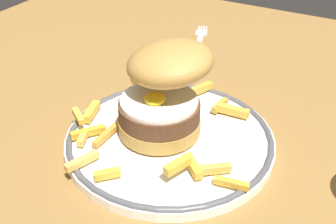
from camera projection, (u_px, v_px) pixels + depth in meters
ground_plane at (170, 156)px, 53.84cm from camera, size 111.43×108.55×4.00cm
dinner_plate at (168, 137)px, 52.52cm from camera, size 26.09×26.09×1.60cm
burger at (165, 88)px, 50.10cm from camera, size 13.10×13.65×11.59cm
fries_pile at (157, 120)px, 52.94cm from camera, size 24.91×25.05×2.92cm
fork at (200, 39)px, 79.38cm from camera, size 6.13×14.03×0.36cm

